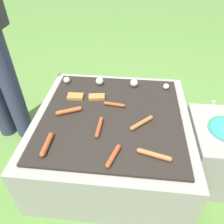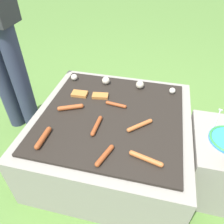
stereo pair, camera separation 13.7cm
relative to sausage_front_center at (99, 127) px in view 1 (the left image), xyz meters
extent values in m
plane|color=#567F38|center=(0.06, 0.13, -0.44)|extent=(14.00, 14.00, 0.00)
cube|color=gray|center=(0.06, 0.13, -0.24)|extent=(0.99, 0.99, 0.41)
cube|color=black|center=(0.06, 0.13, -0.02)|extent=(0.87, 0.87, 0.02)
cube|color=gray|center=(0.75, 0.08, -0.23)|extent=(0.37, 0.46, 0.43)
cylinder|color=#2D334C|center=(-0.69, 0.32, 0.00)|extent=(0.13, 0.13, 0.87)
cylinder|color=#A34C23|center=(-0.21, 0.12, 0.00)|extent=(0.14, 0.09, 0.03)
sphere|color=#A34C23|center=(-0.28, 0.09, 0.00)|extent=(0.03, 0.03, 0.03)
sphere|color=#A34C23|center=(-0.15, 0.15, 0.00)|extent=(0.03, 0.03, 0.03)
cylinder|color=#93421E|center=(-0.26, -0.16, 0.00)|extent=(0.03, 0.14, 0.03)
sphere|color=#93421E|center=(-0.26, -0.23, 0.00)|extent=(0.03, 0.03, 0.03)
sphere|color=#93421E|center=(-0.26, -0.10, 0.00)|extent=(0.03, 0.03, 0.03)
cylinder|color=#93421E|center=(0.10, -0.20, 0.00)|extent=(0.07, 0.13, 0.03)
sphere|color=#93421E|center=(0.08, -0.27, 0.00)|extent=(0.03, 0.03, 0.03)
sphere|color=#93421E|center=(0.13, -0.14, 0.00)|extent=(0.03, 0.03, 0.03)
cylinder|color=#B7602D|center=(0.25, 0.06, 0.00)|extent=(0.13, 0.13, 0.03)
sphere|color=#B7602D|center=(0.31, 0.12, 0.00)|extent=(0.03, 0.03, 0.03)
sphere|color=#B7602D|center=(0.19, 0.01, 0.00)|extent=(0.03, 0.03, 0.03)
cylinder|color=#93421E|center=(0.00, 0.00, 0.00)|extent=(0.03, 0.15, 0.03)
sphere|color=#93421E|center=(0.00, -0.07, 0.00)|extent=(0.03, 0.03, 0.03)
sphere|color=#93421E|center=(0.00, 0.07, 0.00)|extent=(0.03, 0.03, 0.03)
cylinder|color=#B7602D|center=(0.31, -0.17, 0.00)|extent=(0.16, 0.07, 0.03)
sphere|color=#B7602D|center=(0.23, -0.15, 0.00)|extent=(0.03, 0.03, 0.03)
sphere|color=#B7602D|center=(0.39, -0.20, 0.00)|extent=(0.03, 0.03, 0.03)
cylinder|color=#93421E|center=(0.07, 0.23, 0.00)|extent=(0.13, 0.04, 0.02)
sphere|color=#93421E|center=(0.13, 0.22, 0.00)|extent=(0.02, 0.02, 0.02)
sphere|color=#93421E|center=(0.01, 0.23, 0.00)|extent=(0.02, 0.02, 0.02)
cube|color=#B27033|center=(-0.06, 0.30, 0.00)|extent=(0.12, 0.08, 0.02)
cube|color=#B27033|center=(-0.21, 0.29, 0.00)|extent=(0.11, 0.07, 0.02)
sphere|color=silver|center=(-0.32, 0.47, 0.01)|extent=(0.05, 0.05, 0.05)
sphere|color=beige|center=(-0.07, 0.47, 0.02)|extent=(0.06, 0.06, 0.06)
sphere|color=beige|center=(0.19, 0.47, 0.02)|extent=(0.06, 0.06, 0.06)
sphere|color=silver|center=(0.43, 0.46, 0.01)|extent=(0.04, 0.04, 0.04)
cylinder|color=silver|center=(0.70, 0.24, -0.01)|extent=(0.08, 0.21, 0.01)
cube|color=silver|center=(0.74, 0.34, -0.01)|extent=(0.03, 0.02, 0.01)
camera|label=1|loc=(0.17, -0.91, 0.89)|focal=35.00mm
camera|label=2|loc=(0.30, -0.89, 0.89)|focal=35.00mm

